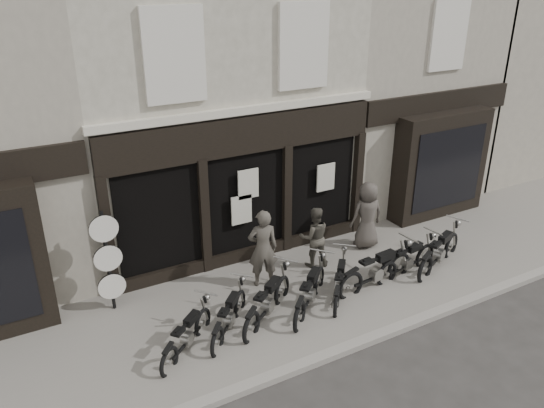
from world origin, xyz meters
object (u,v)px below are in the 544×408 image
advert_sign_post (109,266)px  motorcycle_1 (229,319)px  motorcycle_7 (439,254)px  man_centre (314,237)px  motorcycle_5 (377,273)px  man_left (263,248)px  man_right (367,215)px  motorcycle_4 (340,284)px  motorcycle_0 (187,338)px  motorcycle_2 (268,304)px  motorcycle_6 (407,262)px  motorcycle_3 (310,294)px

advert_sign_post → motorcycle_1: bearing=-43.1°
motorcycle_7 → man_centre: man_centre is taller
motorcycle_5 → man_left: (-2.35, 1.34, 0.65)m
advert_sign_post → motorcycle_5: bearing=-17.9°
man_centre → man_right: 1.81m
motorcycle_4 → man_left: man_left is taller
man_left → motorcycle_0: bearing=46.5°
motorcycle_2 → advert_sign_post: bearing=110.1°
motorcycle_2 → motorcycle_7: bearing=-38.1°
motorcycle_0 → motorcycle_1: bearing=-31.0°
motorcycle_7 → motorcycle_2: bearing=156.4°
man_left → advert_sign_post: (-3.38, 0.71, 0.12)m
motorcycle_1 → motorcycle_6: motorcycle_6 is taller
motorcycle_2 → motorcycle_5: bearing=-38.6°
man_centre → man_right: size_ratio=0.86×
motorcycle_1 → man_left: 2.02m
motorcycle_0 → man_centre: size_ratio=1.01×
motorcycle_2 → motorcycle_6: motorcycle_2 is taller
motorcycle_3 → man_centre: man_centre is taller
motorcycle_2 → man_left: man_left is taller
advert_sign_post → motorcycle_6: bearing=-14.4°
motorcycle_4 → man_left: bearing=88.9°
motorcycle_3 → man_centre: bearing=13.6°
motorcycle_4 → motorcycle_6: bearing=-49.0°
motorcycle_2 → advert_sign_post: 3.52m
motorcycle_0 → motorcycle_2: bearing=-34.9°
motorcycle_1 → motorcycle_2: motorcycle_2 is taller
motorcycle_6 → advert_sign_post: (-6.77, 1.96, 0.81)m
motorcycle_2 → motorcycle_4: motorcycle_2 is taller
motorcycle_2 → man_centre: bearing=-2.2°
motorcycle_6 → man_left: man_left is taller
motorcycle_6 → man_left: bearing=151.5°
man_left → advert_sign_post: advert_sign_post is taller
man_centre → advert_sign_post: size_ratio=0.64×
motorcycle_4 → man_right: (2.00, 1.60, 0.66)m
motorcycle_1 → motorcycle_5: bearing=-47.3°
motorcycle_1 → motorcycle_7: motorcycle_7 is taller
motorcycle_5 → motorcycle_7: size_ratio=1.06×
motorcycle_4 → man_right: man_right is taller
motorcycle_3 → motorcycle_1: bearing=136.2°
motorcycle_1 → man_left: bearing=-5.5°
motorcycle_3 → advert_sign_post: 4.43m
motorcycle_0 → motorcycle_3: motorcycle_3 is taller
motorcycle_0 → man_left: bearing=-10.4°
man_right → motorcycle_1: bearing=25.3°
motorcycle_3 → man_centre: 1.91m
motorcycle_4 → motorcycle_5: 1.00m
motorcycle_4 → motorcycle_5: (1.00, -0.10, 0.05)m
motorcycle_5 → man_right: size_ratio=1.26×
motorcycle_0 → man_left: man_left is taller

